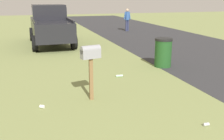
{
  "coord_description": "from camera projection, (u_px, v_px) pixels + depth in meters",
  "views": [
    {
      "loc": [
        0.57,
        2.47,
        2.55
      ],
      "look_at": [
        6.41,
        0.7,
        0.88
      ],
      "focal_mm": 43.52,
      "sensor_mm": 36.0,
      "label": 1
    }
  ],
  "objects": [
    {
      "name": "pedestrian",
      "position": [
        127.0,
        18.0,
        20.12
      ],
      "size": [
        0.3,
        0.57,
        1.64
      ],
      "rotation": [
        0.0,
        0.0,
        0.16
      ],
      "color": "#2D3351",
      "rests_on": "ground"
    },
    {
      "name": "litter_can_midfield_a",
      "position": [
        206.0,
        124.0,
        5.49
      ],
      "size": [
        0.07,
        0.12,
        0.07
      ],
      "primitive_type": "cylinder",
      "rotation": [
        0.0,
        1.57,
        4.7
      ],
      "color": "silver",
      "rests_on": "ground"
    },
    {
      "name": "litter_cup_by_mailbox",
      "position": [
        42.0,
        107.0,
        6.36
      ],
      "size": [
        0.12,
        0.13,
        0.08
      ],
      "primitive_type": "cylinder",
      "rotation": [
        0.0,
        1.57,
        1.01
      ],
      "color": "white",
      "rests_on": "ground"
    },
    {
      "name": "mailbox",
      "position": [
        91.0,
        57.0,
        6.62
      ],
      "size": [
        0.31,
        0.52,
        1.39
      ],
      "rotation": [
        0.0,
        0.0,
        0.24
      ],
      "color": "brown",
      "rests_on": "ground"
    },
    {
      "name": "trash_bin",
      "position": [
        163.0,
        52.0,
        9.99
      ],
      "size": [
        0.64,
        0.64,
        1.06
      ],
      "color": "#1E4C1E",
      "rests_on": "ground"
    },
    {
      "name": "litter_bottle_near_hydrant",
      "position": [
        119.0,
        76.0,
        8.82
      ],
      "size": [
        0.09,
        0.22,
        0.07
      ],
      "primitive_type": "cylinder",
      "rotation": [
        0.0,
        1.57,
        4.63
      ],
      "color": "#B2D8BF",
      "rests_on": "ground"
    },
    {
      "name": "pickup_truck",
      "position": [
        50.0,
        24.0,
        14.59
      ],
      "size": [
        5.16,
        2.19,
        2.09
      ],
      "rotation": [
        0.0,
        0.0,
        0.02
      ],
      "color": "black",
      "rests_on": "ground"
    }
  ]
}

